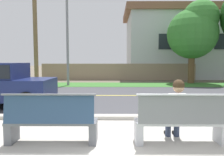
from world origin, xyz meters
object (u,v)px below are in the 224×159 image
object	(u,v)px
shade_tree_left	(194,30)
seated_person_white	(177,108)
streetlamp	(68,19)
bench_right	(181,122)
bench_left	(51,121)

from	to	relation	value
shade_tree_left	seated_person_white	bearing A→B (deg)	-111.21
seated_person_white	streetlamp	size ratio (longest dim) A/B	0.16
bench_right	shade_tree_left	distance (m)	13.04
bench_left	bench_right	bearing A→B (deg)	0.00
streetlamp	bench_left	bearing A→B (deg)	-80.07
seated_person_white	shade_tree_left	size ratio (longest dim) A/B	0.21
bench_left	shade_tree_left	xyz separation A→B (m)	(6.94, 11.78, 3.36)
bench_left	seated_person_white	bearing A→B (deg)	3.97
bench_right	streetlamp	distance (m)	12.05
seated_person_white	shade_tree_left	world-z (taller)	shade_tree_left
bench_right	streetlamp	bearing A→B (deg)	112.30
streetlamp	shade_tree_left	distance (m)	8.89
seated_person_white	bench_left	bearing A→B (deg)	-176.03
bench_right	streetlamp	xyz separation A→B (m)	(-4.32, 10.54, 3.92)
bench_right	streetlamp	world-z (taller)	streetlamp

